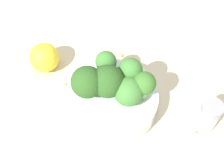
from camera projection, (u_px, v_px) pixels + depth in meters
The scene contains 14 objects.
ground_plane at pixel (112, 107), 0.59m from camera, with size 3.00×3.00×0.00m, color beige.
bowl at pixel (112, 101), 0.57m from camera, with size 0.17×0.17×0.04m, color silver.
broccoli_floret_0 at pixel (87, 82), 0.52m from camera, with size 0.06×0.06×0.07m.
broccoli_floret_1 at pixel (128, 93), 0.52m from camera, with size 0.05×0.05×0.05m.
broccoli_floret_2 at pixel (106, 62), 0.56m from camera, with size 0.04×0.04×0.04m.
broccoli_floret_3 at pixel (109, 79), 0.52m from camera, with size 0.06×0.06×0.07m.
broccoli_floret_4 at pixel (130, 71), 0.54m from camera, with size 0.04×0.04×0.06m.
broccoli_floret_5 at pixel (144, 84), 0.52m from camera, with size 0.04×0.04×0.06m.
pepper_shaker at pixel (208, 117), 0.53m from camera, with size 0.04×0.04×0.07m.
lemon_wedge at pixel (44, 58), 0.62m from camera, with size 0.06×0.06×0.06m, color yellow.
almond_crumb_1 at pixel (198, 131), 0.55m from camera, with size 0.01×0.01×0.01m, color olive.
almond_crumb_2 at pixel (65, 84), 0.61m from camera, with size 0.01×0.00×0.01m, color tan.
almond_crumb_3 at pixel (96, 68), 0.63m from camera, with size 0.01×0.01×0.01m, color #AD7F4C.
almond_crumb_4 at pixel (120, 55), 0.65m from camera, with size 0.01×0.01×0.01m, color tan.
Camera 1 is at (0.11, -0.28, 0.51)m, focal length 50.00 mm.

